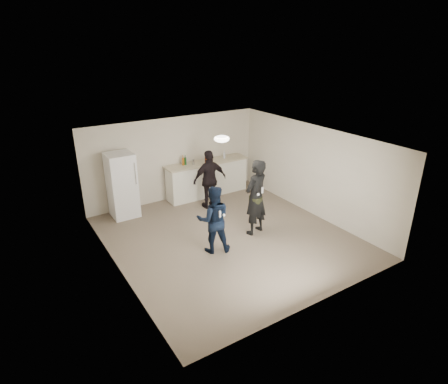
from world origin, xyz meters
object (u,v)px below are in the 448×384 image
shaker (193,162)px  spectator (210,179)px  man (213,219)px  fridge (122,185)px  woman (256,197)px  counter (207,179)px

shaker → spectator: size_ratio=0.10×
man → spectator: spectator is taller
fridge → spectator: size_ratio=1.05×
man → fridge: bearing=-45.2°
shaker → man: 3.19m
woman → spectator: size_ratio=1.13×
counter → spectator: 1.01m
shaker → man: (-1.07, -2.98, -0.37)m
shaker → spectator: bearing=-84.5°
woman → spectator: bearing=-100.1°
fridge → counter: bearing=1.5°
fridge → shaker: bearing=1.0°
fridge → shaker: 2.24m
man → woman: size_ratio=0.83×
woman → spectator: (-0.18, 1.95, -0.11)m
shaker → fridge: bearing=-179.0°
shaker → woman: 2.81m
fridge → spectator: 2.44m
woman → fridge: bearing=-63.2°
counter → man: (-1.56, -3.01, 0.28)m
fridge → woman: size_ratio=0.93×
shaker → man: man is taller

